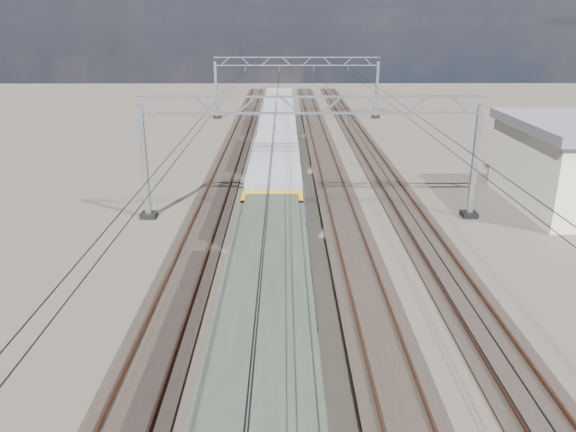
{
  "coord_description": "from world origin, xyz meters",
  "views": [
    {
      "loc": [
        -1.48,
        -27.4,
        10.98
      ],
      "look_at": [
        -1.31,
        -2.7,
        2.4
      ],
      "focal_mm": 35.0,
      "sensor_mm": 36.0,
      "label": 1
    }
  ],
  "objects_px": {
    "catenary_gantry_mid": "(310,153)",
    "hopper_wagon_mid": "(278,134)",
    "hopper_wagon_lead": "(275,179)",
    "hopper_wagon_third": "(279,108)",
    "catenary_gantry_far": "(297,85)",
    "locomotive": "(266,340)"
  },
  "relations": [
    {
      "from": "locomotive",
      "to": "catenary_gantry_far",
      "type": "bearing_deg",
      "value": 87.85
    },
    {
      "from": "hopper_wagon_lead",
      "to": "catenary_gantry_far",
      "type": "bearing_deg",
      "value": 86.79
    },
    {
      "from": "catenary_gantry_mid",
      "to": "locomotive",
      "type": "bearing_deg",
      "value": -96.57
    },
    {
      "from": "locomotive",
      "to": "hopper_wagon_lead",
      "type": "height_order",
      "value": "locomotive"
    },
    {
      "from": "catenary_gantry_far",
      "to": "hopper_wagon_third",
      "type": "bearing_deg",
      "value": -105.37
    },
    {
      "from": "hopper_wagon_third",
      "to": "hopper_wagon_mid",
      "type": "bearing_deg",
      "value": -90.0
    },
    {
      "from": "catenary_gantry_far",
      "to": "hopper_wagon_mid",
      "type": "bearing_deg",
      "value": -95.32
    },
    {
      "from": "locomotive",
      "to": "hopper_wagon_mid",
      "type": "xyz_separation_m",
      "value": [
        -0.0,
        31.9,
        -0.09
      ]
    },
    {
      "from": "hopper_wagon_lead",
      "to": "hopper_wagon_third",
      "type": "xyz_separation_m",
      "value": [
        0.0,
        28.4,
        0.0
      ]
    },
    {
      "from": "catenary_gantry_mid",
      "to": "hopper_wagon_mid",
      "type": "height_order",
      "value": "catenary_gantry_mid"
    },
    {
      "from": "catenary_gantry_far",
      "to": "hopper_wagon_third",
      "type": "height_order",
      "value": "catenary_gantry_far"
    },
    {
      "from": "catenary_gantry_mid",
      "to": "hopper_wagon_mid",
      "type": "xyz_separation_m",
      "value": [
        -2.0,
        14.52,
        -1.67
      ]
    },
    {
      "from": "catenary_gantry_mid",
      "to": "catenary_gantry_far",
      "type": "bearing_deg",
      "value": 90.0
    },
    {
      "from": "catenary_gantry_far",
      "to": "hopper_wagon_third",
      "type": "distance_m",
      "value": 7.73
    },
    {
      "from": "hopper_wagon_third",
      "to": "catenary_gantry_far",
      "type": "bearing_deg",
      "value": 74.63
    },
    {
      "from": "catenary_gantry_far",
      "to": "locomotive",
      "type": "bearing_deg",
      "value": -92.15
    },
    {
      "from": "locomotive",
      "to": "hopper_wagon_mid",
      "type": "distance_m",
      "value": 31.9
    },
    {
      "from": "catenary_gantry_far",
      "to": "hopper_wagon_lead",
      "type": "xyz_separation_m",
      "value": [
        -2.0,
        -35.68,
        -1.67
      ]
    },
    {
      "from": "catenary_gantry_far",
      "to": "hopper_wagon_lead",
      "type": "bearing_deg",
      "value": -93.21
    },
    {
      "from": "catenary_gantry_mid",
      "to": "locomotive",
      "type": "distance_m",
      "value": 17.56
    },
    {
      "from": "hopper_wagon_third",
      "to": "catenary_gantry_mid",
      "type": "bearing_deg",
      "value": -86.02
    },
    {
      "from": "catenary_gantry_mid",
      "to": "hopper_wagon_third",
      "type": "height_order",
      "value": "catenary_gantry_mid"
    }
  ]
}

